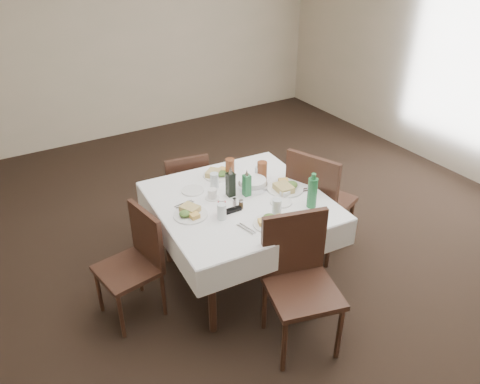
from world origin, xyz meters
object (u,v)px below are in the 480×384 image
at_px(chair_south, 298,273).
at_px(oil_cruet_green, 247,184).
at_px(dining_table, 240,208).
at_px(chair_north, 186,188).
at_px(water_w, 222,211).
at_px(ketchup_bottle, 222,207).
at_px(water_n, 214,180).
at_px(oil_cruet_dark, 231,183).
at_px(green_bottle, 312,192).
at_px(chair_west, 137,257).
at_px(bread_basket, 253,184).
at_px(chair_east, 317,197).
at_px(water_e, 259,174).
at_px(coffee_mug, 212,194).
at_px(water_s, 277,207).

bearing_deg(chair_south, oil_cruet_green, 85.05).
bearing_deg(dining_table, chair_north, 96.13).
bearing_deg(water_w, oil_cruet_green, 30.07).
height_order(water_w, ketchup_bottle, ketchup_bottle).
xyz_separation_m(chair_north, water_n, (0.01, -0.57, 0.35)).
relative_size(water_n, oil_cruet_dark, 0.51).
distance_m(chair_south, green_bottle, 0.65).
relative_size(water_n, ketchup_bottle, 0.99).
bearing_deg(ketchup_bottle, water_w, -119.91).
xyz_separation_m(chair_south, chair_west, (-0.86, 0.82, -0.06)).
xyz_separation_m(oil_cruet_dark, oil_cruet_green, (0.11, -0.06, -0.01)).
relative_size(bread_basket, green_bottle, 0.85).
bearing_deg(dining_table, chair_west, 175.85).
bearing_deg(chair_east, dining_table, 175.04).
height_order(chair_west, ketchup_bottle, ketchup_bottle).
relative_size(chair_west, water_n, 6.79).
distance_m(water_w, oil_cruet_green, 0.39).
bearing_deg(oil_cruet_dark, chair_north, 94.49).
height_order(water_n, water_w, water_n).
height_order(dining_table, oil_cruet_green, oil_cruet_green).
distance_m(water_e, water_w, 0.65).
distance_m(chair_east, bread_basket, 0.62).
distance_m(water_n, ketchup_bottle, 0.41).
distance_m(chair_south, ketchup_bottle, 0.73).
xyz_separation_m(water_w, coffee_mug, (0.08, 0.29, -0.02)).
height_order(chair_south, bread_basket, chair_south).
bearing_deg(chair_north, coffee_mug, -96.97).
height_order(bread_basket, oil_cruet_dark, oil_cruet_dark).
bearing_deg(water_n, coffee_mug, -123.75).
bearing_deg(chair_north, chair_east, -47.32).
distance_m(chair_south, water_e, 1.02).
bearing_deg(chair_east, water_n, 157.97).
xyz_separation_m(chair_south, green_bottle, (0.40, 0.39, 0.33)).
relative_size(water_w, oil_cruet_green, 0.54).
distance_m(oil_cruet_green, green_bottle, 0.52).
bearing_deg(ketchup_bottle, water_e, 30.49).
xyz_separation_m(oil_cruet_dark, ketchup_bottle, (-0.19, -0.21, -0.05)).
bearing_deg(chair_west, bread_basket, 1.86).
bearing_deg(chair_south, oil_cruet_dark, 92.82).
distance_m(chair_east, water_n, 0.91).
relative_size(water_w, oil_cruet_dark, 0.49).
bearing_deg(oil_cruet_dark, bread_basket, 2.10).
height_order(ketchup_bottle, green_bottle, green_bottle).
bearing_deg(coffee_mug, chair_west, -174.92).
bearing_deg(chair_north, water_s, -79.66).
height_order(chair_south, water_e, chair_south).
height_order(chair_east, bread_basket, chair_east).
distance_m(bread_basket, oil_cruet_dark, 0.22).
xyz_separation_m(water_n, coffee_mug, (-0.10, -0.14, -0.03)).
bearing_deg(chair_west, ketchup_bottle, -16.00).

